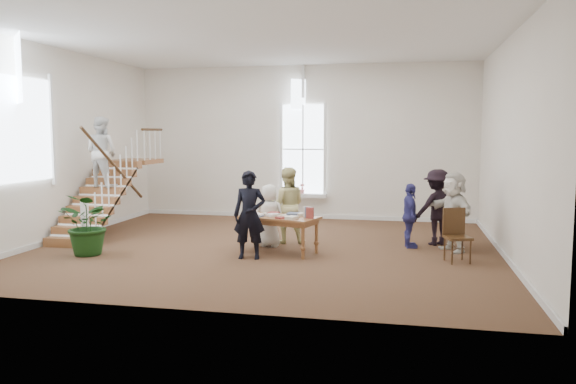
% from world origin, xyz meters
% --- Properties ---
extents(ground, '(10.00, 10.00, 0.00)m').
position_xyz_m(ground, '(0.00, 0.00, 0.00)').
color(ground, '#47311C').
rests_on(ground, ground).
extents(room_shell, '(10.49, 10.00, 10.00)m').
position_xyz_m(room_shell, '(-0.00, 4.39, 0.40)').
color(room_shell, silver).
rests_on(room_shell, ground).
extents(staircase, '(1.10, 4.10, 2.92)m').
position_xyz_m(staircase, '(-4.34, 0.75, 1.62)').
color(staircase, brown).
rests_on(staircase, ground).
extents(library_table, '(1.83, 1.26, 0.84)m').
position_xyz_m(library_table, '(0.37, -0.45, 0.70)').
color(library_table, brown).
rests_on(library_table, ground).
extents(police_officer, '(0.69, 0.49, 1.78)m').
position_xyz_m(police_officer, '(-0.08, -1.10, 0.89)').
color(police_officer, black).
rests_on(police_officer, ground).
extents(elderly_woman, '(0.71, 0.49, 1.40)m').
position_xyz_m(elderly_woman, '(0.02, 0.15, 0.70)').
color(elderly_woman, silver).
rests_on(elderly_woman, ground).
extents(person_yellow, '(0.96, 0.81, 1.75)m').
position_xyz_m(person_yellow, '(0.32, 0.65, 0.87)').
color(person_yellow, '#D8CE87').
rests_on(person_yellow, ground).
extents(woman_cluster_a, '(0.48, 0.88, 1.42)m').
position_xyz_m(woman_cluster_a, '(3.09, 0.67, 0.71)').
color(woman_cluster_a, navy).
rests_on(woman_cluster_a, ground).
extents(woman_cluster_b, '(1.28, 1.10, 1.72)m').
position_xyz_m(woman_cluster_b, '(3.69, 1.12, 0.86)').
color(woman_cluster_b, black).
rests_on(woman_cluster_b, ground).
extents(woman_cluster_c, '(1.17, 1.64, 1.71)m').
position_xyz_m(woman_cluster_c, '(3.99, 0.47, 0.85)').
color(woman_cluster_c, silver).
rests_on(woman_cluster_c, ground).
extents(floor_plant, '(1.41, 1.31, 1.29)m').
position_xyz_m(floor_plant, '(-3.40, -1.48, 0.64)').
color(floor_plant, '#143812').
rests_on(floor_plant, ground).
extents(side_chair, '(0.58, 0.58, 1.05)m').
position_xyz_m(side_chair, '(3.97, -0.51, 0.59)').
color(side_chair, '#331D0D').
rests_on(side_chair, ground).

